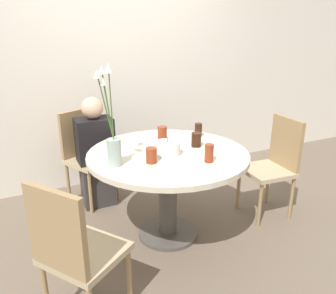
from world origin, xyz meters
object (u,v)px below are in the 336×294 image
Objects in this scene: drink_glass_2 at (209,153)px; person_woman at (96,156)px; drink_glass_0 at (151,155)px; drink_glass_4 at (196,140)px; side_plate at (198,153)px; birthday_cake at (167,148)px; chair_near_front at (85,151)px; chair_left_flank at (74,249)px; chair_far_back at (275,161)px; drink_glass_3 at (198,130)px; flower_vase at (112,134)px; drink_glass_1 at (162,134)px.

drink_glass_2 is 1.28m from person_woman.
drink_glass_4 is at bearing 19.95° from drink_glass_0.
drink_glass_0 is at bearing -177.84° from side_plate.
birthday_cake is at bearing -166.42° from drink_glass_4.
chair_near_front is at bearing 121.50° from side_plate.
chair_left_flank is 1.02m from birthday_cake.
chair_near_front and chair_far_back have the same top height.
person_woman is at bearing 146.70° from drink_glass_3.
drink_glass_3 is at bearing 56.18° from drink_glass_4.
person_woman reaches higher than side_plate.
drink_glass_4 is at bearing 75.19° from drink_glass_2.
chair_far_back is 0.85× the size of person_woman.
flower_vase is at bearing 168.57° from drink_glass_0.
drink_glass_2 is 0.62m from drink_glass_3.
drink_glass_3 is (1.27, 0.85, 0.29)m from chair_left_flank.
chair_left_flank is 0.78m from flower_vase.
person_woman reaches higher than chair_left_flank.
birthday_cake is 1.77× the size of drink_glass_0.
drink_glass_0 is at bearing -123.77° from drink_glass_1.
flower_vase is 5.95× the size of drink_glass_3.
chair_left_flank is 6.93× the size of drink_glass_2.
chair_far_back is at bearing -60.59° from chair_near_front.
drink_glass_1 is (0.53, 0.35, -0.16)m from flower_vase.
drink_glass_2 is at bearing -70.37° from chair_far_back.
chair_far_back is at bearing 3.51° from side_plate.
drink_glass_1 reaches higher than drink_glass_2.
chair_far_back is 4.69× the size of birthday_cake.
drink_glass_1 reaches higher than drink_glass_4.
chair_left_flank is 1.10m from drink_glass_2.
drink_glass_4 is (0.29, 0.07, 0.01)m from birthday_cake.
chair_near_front is 1.20m from drink_glass_4.
drink_glass_0 is at bearing -78.55° from person_woman.
side_plate is at bearing -115.33° from drink_glass_4.
person_woman is (-0.36, 0.84, -0.29)m from birthday_cake.
chair_far_back is at bearing -28.76° from drink_glass_3.
drink_glass_1 is (0.53, -0.68, 0.29)m from chair_near_front.
drink_glass_4 is at bearing -77.98° from chair_near_front.
birthday_cake is at bearing -91.48° from chair_left_flank.
drink_glass_0 is (0.26, -0.05, -0.18)m from flower_vase.
person_woman is (0.07, -0.14, -0.01)m from chair_near_front.
chair_left_flank is 0.84m from drink_glass_0.
chair_left_flank is at bearing -164.43° from drink_glass_2.
drink_glass_2 is at bearing -78.84° from drink_glass_1.
chair_left_flank reaches higher than drink_glass_0.
chair_far_back is at bearing 3.08° from drink_glass_0.
chair_far_back reaches higher than drink_glass_3.
chair_near_front is 1.15m from drink_glass_3.
drink_glass_1 is at bearing 108.17° from side_plate.
side_plate is (1.04, 0.46, 0.23)m from chair_left_flank.
drink_glass_0 is at bearing -102.92° from chair_near_front.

